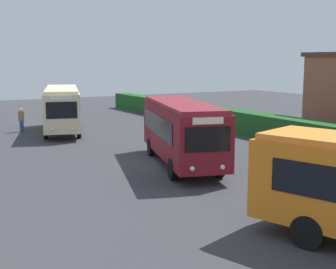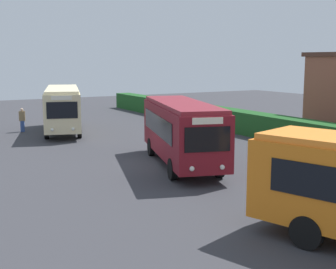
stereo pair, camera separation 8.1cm
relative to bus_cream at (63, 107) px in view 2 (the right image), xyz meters
The scene contains 5 objects.
ground_plane 13.07m from the bus_cream, ahead, with size 87.43×87.43×0.00m, color #38383D.
bus_cream is the anchor object (origin of this frame).
bus_maroon 13.97m from the bus_cream, ahead, with size 9.25×4.97×3.27m.
person_left 3.31m from the bus_cream, 124.58° to the right, with size 0.39×0.49×1.80m.
hedge_row 17.34m from the bus_cream, 41.84° to the left, with size 55.72×1.60×1.63m, color #1E5220.
Camera 2 is at (20.98, -11.19, 5.41)m, focal length 49.69 mm.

